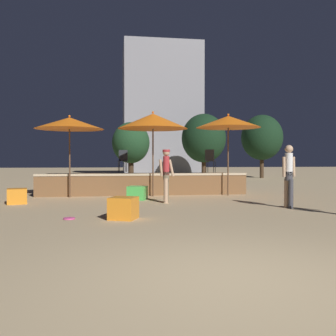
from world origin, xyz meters
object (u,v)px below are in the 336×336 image
object	(u,v)px
cube_seat_3	(137,193)
cube_seat_1	(17,196)
frisbee_disc	(69,218)
background_tree_1	(204,138)
patio_umbrella_1	(69,123)
patio_umbrella_2	(153,121)
cube_seat_4	(123,208)
person_0	(289,174)
bistro_chair_0	(210,159)
background_tree_0	(131,143)
bistro_chair_1	(123,159)
patio_umbrella_0	(228,122)
background_tree_2	(262,138)
person_1	(166,173)

from	to	relation	value
cube_seat_3	cube_seat_1	bearing A→B (deg)	-170.26
frisbee_disc	background_tree_1	distance (m)	17.76
cube_seat_1	frisbee_disc	bearing A→B (deg)	-59.80
patio_umbrella_1	patio_umbrella_2	bearing A→B (deg)	-0.37
patio_umbrella_2	cube_seat_4	bearing A→B (deg)	-103.34
patio_umbrella_2	background_tree_1	xyz separation A→B (m)	(4.63, 11.20, 0.07)
person_0	bistro_chair_0	world-z (taller)	bistro_chair_0
patio_umbrella_1	bistro_chair_0	size ratio (longest dim) A/B	3.17
cube_seat_1	bistro_chair_0	size ratio (longest dim) A/B	0.73
cube_seat_4	background_tree_0	xyz separation A→B (m)	(0.69, 10.84, 1.91)
bistro_chair_0	background_tree_1	world-z (taller)	background_tree_1
patio_umbrella_1	bistro_chair_1	xyz separation A→B (m)	(1.89, 2.08, -1.21)
cube_seat_4	background_tree_0	distance (m)	11.03
cube_seat_4	person_0	world-z (taller)	person_0
bistro_chair_0	background_tree_0	size ratio (longest dim) A/B	0.28
frisbee_disc	bistro_chair_1	bearing A→B (deg)	78.95
person_0	frisbee_disc	world-z (taller)	person_0
patio_umbrella_0	frisbee_disc	xyz separation A→B (m)	(-5.12, -4.78, -2.67)
cube_seat_1	bistro_chair_0	bearing A→B (deg)	22.17
cube_seat_3	person_0	xyz separation A→B (m)	(3.91, -2.72, 0.70)
background_tree_2	person_1	bearing A→B (deg)	-122.08
cube_seat_1	person_0	size ratio (longest dim) A/B	0.39
person_1	bistro_chair_1	size ratio (longest dim) A/B	1.80
bistro_chair_1	background_tree_0	world-z (taller)	background_tree_0
background_tree_1	background_tree_0	bearing A→B (deg)	-133.57
person_1	frisbee_disc	bearing A→B (deg)	-26.03
patio_umbrella_2	background_tree_0	size ratio (longest dim) A/B	0.94
cube_seat_3	background_tree_1	bearing A→B (deg)	66.80
patio_umbrella_0	cube_seat_1	xyz separation A→B (m)	(-6.98, -1.59, -2.46)
background_tree_0	background_tree_2	xyz separation A→B (m)	(9.66, 6.42, 0.74)
bistro_chair_1	frisbee_disc	distance (m)	7.24
cube_seat_4	bistro_chair_1	bearing A→B (deg)	88.52
bistro_chair_1	person_0	bearing A→B (deg)	-43.89
frisbee_disc	background_tree_0	xyz separation A→B (m)	(1.87, 10.69, 2.13)
person_1	background_tree_1	bearing A→B (deg)	178.02
background_tree_0	person_0	bearing A→B (deg)	-68.49
cube_seat_3	bistro_chair_1	xyz separation A→B (m)	(-0.38, 3.18, 1.13)
frisbee_disc	background_tree_0	size ratio (longest dim) A/B	0.08
person_1	frisbee_disc	world-z (taller)	person_1
patio_umbrella_0	background_tree_2	bearing A→B (deg)	62.52
cube_seat_4	person_1	bearing A→B (deg)	64.94
background_tree_2	frisbee_disc	bearing A→B (deg)	-123.99
background_tree_1	person_0	bearing A→B (deg)	-95.16
cube_seat_1	cube_seat_4	size ratio (longest dim) A/B	0.92
patio_umbrella_2	bistro_chair_0	size ratio (longest dim) A/B	3.37
patio_umbrella_1	bistro_chair_1	world-z (taller)	patio_umbrella_1
cube_seat_1	cube_seat_3	world-z (taller)	cube_seat_1
patio_umbrella_2	frisbee_disc	distance (m)	6.05
patio_umbrella_1	background_tree_2	size ratio (longest dim) A/B	0.63
patio_umbrella_0	background_tree_2	size ratio (longest dim) A/B	0.66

